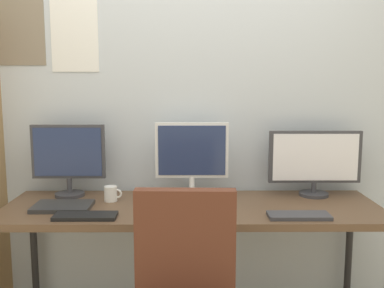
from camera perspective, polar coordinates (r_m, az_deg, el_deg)
The scene contains 10 objects.
wall_back at distance 2.89m, azimuth -0.07°, elevation 5.20°, with size 4.56×0.11×2.60m.
desk at distance 2.59m, azimuth 0.01°, elevation -8.99°, with size 2.16×0.68×0.74m.
monitor_left at distance 2.82m, azimuth -15.64°, elevation -1.61°, with size 0.45×0.18×0.44m.
monitor_center at distance 2.72m, azimuth -0.02°, elevation -1.49°, with size 0.45×0.18×0.46m.
monitor_right at distance 2.83m, azimuth 15.54°, elevation -2.07°, with size 0.57×0.18×0.41m.
keyboard_left at distance 2.41m, azimuth -13.57°, elevation -9.00°, with size 0.33×0.13×0.02m, color black.
keyboard_right at distance 2.42m, azimuth 13.60°, elevation -8.96°, with size 0.32×0.13×0.02m, color #38383D.
computer_mouse at distance 2.39m, azimuth 4.84°, elevation -8.78°, with size 0.06×0.10×0.03m, color silver.
laptop_closed at distance 2.61m, azimuth -16.31°, elevation -7.72°, with size 0.32×0.22×0.02m, color #2D2D2D.
coffee_mug at distance 2.69m, azimuth -10.38°, elevation -6.32°, with size 0.11×0.08×0.09m.
Camera 1 is at (-0.01, -1.87, 1.46)m, focal length 41.40 mm.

